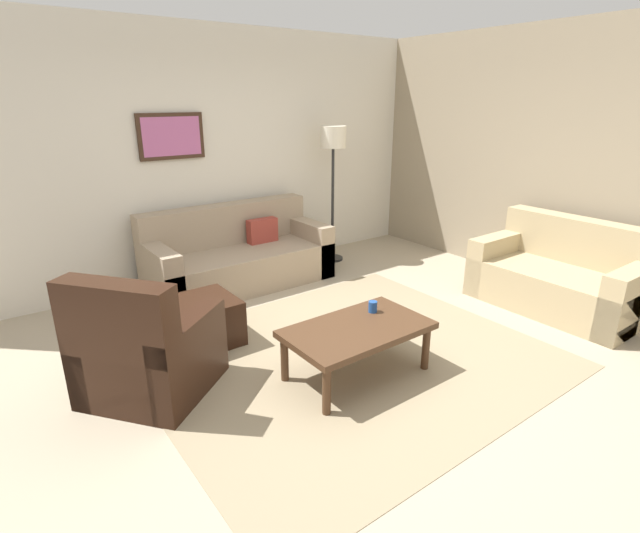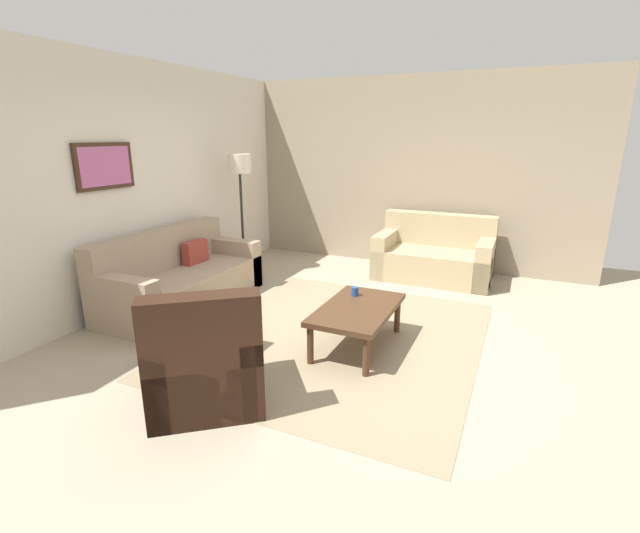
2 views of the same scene
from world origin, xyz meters
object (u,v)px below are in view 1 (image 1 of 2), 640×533
Objects in this scene: cup at (373,307)px; framed_artwork at (171,136)px; couch_loveseat at (562,278)px; couch_main at (236,258)px; armchair_leather at (145,357)px; lamp_standing at (333,151)px; ottoman at (203,321)px; coffee_table at (357,333)px.

cup is 0.13× the size of framed_artwork.
couch_loveseat is 2.32m from cup.
couch_main is 1.49m from framed_artwork.
armchair_leather is 2.69m from framed_artwork.
ottoman is at bearing -153.79° from lamp_standing.
coffee_table is 1.55× the size of framed_artwork.
armchair_leather is 0.83m from ottoman.
ottoman is at bearing 121.24° from coffee_table.
lamp_standing is (1.59, 2.34, 1.05)m from coffee_table.
coffee_table reaches higher than ottoman.
ottoman is at bearing -128.79° from couch_main.
couch_loveseat reaches higher than ottoman.
couch_loveseat is 4.34m from framed_artwork.
armchair_leather is 3.57m from lamp_standing.
armchair_leather is 2.00× the size of ottoman.
framed_artwork is at bearing 61.90° from armchair_leather.
lamp_standing reaches higher than coffee_table.
armchair_leather is 1.02× the size of coffee_table.
lamp_standing is (1.40, -0.00, 1.11)m from couch_main.
cup is 0.05× the size of lamp_standing.
ottoman is 0.51× the size of coffee_table.
couch_loveseat is 1.42× the size of coffee_table.
ottoman is 0.33× the size of lamp_standing.
cup is 2.75m from lamp_standing.
couch_main is at bearing 46.41° from armchair_leather.
couch_loveseat is at bearing -5.29° from coffee_table.
lamp_standing is at bearing 59.16° from cup.
coffee_table is (-0.19, -2.34, 0.06)m from couch_main.
couch_main is at bearing 92.01° from cup.
framed_artwork reaches higher than couch_main.
couch_main and couch_loveseat have the same top height.
framed_artwork is at bearing 167.57° from lamp_standing.
armchair_leather is at bearing 153.42° from coffee_table.
cup reaches higher than coffee_table.
cup is at bearing -120.84° from lamp_standing.
coffee_table is 0.64× the size of lamp_standing.
framed_artwork is at bearing 73.93° from ottoman.
armchair_leather is 1.75m from cup.
lamp_standing is 1.93m from framed_artwork.
lamp_standing reaches higher than couch_loveseat.
armchair_leather is (-1.57, -1.65, 0.01)m from couch_main.
ottoman is (0.65, 0.51, -0.11)m from armchair_leather.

